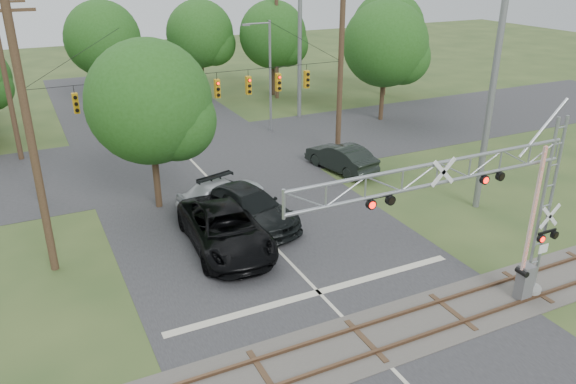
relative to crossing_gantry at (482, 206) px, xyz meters
name	(u,v)px	position (x,y,z in m)	size (l,w,h in m)	color
ground	(399,376)	(-4.34, -1.64, -4.66)	(160.00, 160.00, 0.00)	#2D421E
road_main	(273,245)	(-4.34, 8.36, -4.65)	(14.00, 90.00, 0.02)	#28272A
road_cross	(188,157)	(-4.34, 22.36, -4.65)	(90.00, 12.00, 0.02)	#28272A
railroad_track	(366,341)	(-4.34, 0.36, -4.63)	(90.00, 3.20, 0.17)	#46423C
crossing_gantry	(482,206)	(0.00, 0.00, 0.00)	(11.70, 0.96, 7.48)	gray
traffic_signal_span	(215,85)	(-3.49, 18.36, 1.02)	(19.34, 0.36, 11.50)	slate
pickup_black	(225,229)	(-6.42, 9.14, -3.67)	(3.26, 7.08, 1.97)	black
car_dark	(249,207)	(-4.43, 11.07, -3.74)	(2.59, 6.36, 1.85)	black
sedan_silver	(222,193)	(-5.00, 13.60, -3.82)	(1.98, 4.93, 1.68)	silver
suv_dark	(341,157)	(3.75, 15.60, -3.79)	(1.83, 5.25, 1.73)	black
streetlight	(268,71)	(3.09, 25.31, 0.02)	(2.23, 0.23, 8.36)	slate
utility_poles	(235,61)	(-1.01, 21.44, 1.71)	(24.85, 27.72, 13.58)	#3C281B
treeline	(173,46)	(-2.15, 32.35, 1.23)	(50.83, 30.89, 10.02)	#3C2B1B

